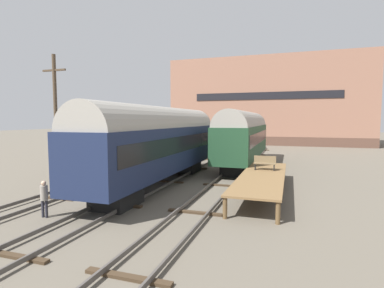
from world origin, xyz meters
name	(u,v)px	position (x,y,z in m)	size (l,w,h in m)	color
ground_plane	(146,192)	(0.00, 0.00, 0.00)	(200.00, 200.00, 0.00)	#60594C
track_left	(89,185)	(-4.05, 0.00, 0.14)	(2.60, 60.00, 0.26)	#4C4742
track_middle	(146,190)	(0.00, 0.00, 0.14)	(2.60, 60.00, 0.26)	#4C4742
track_right	(211,195)	(4.05, 0.00, 0.14)	(2.60, 60.00, 0.26)	#4C4742
train_car_navy	(160,140)	(0.00, 2.15, 2.96)	(2.92, 16.22, 5.19)	black
train_car_brown	(165,133)	(-4.05, 12.36, 3.00)	(3.10, 18.12, 5.30)	black
train_car_green	(244,135)	(4.05, 11.99, 2.91)	(2.86, 15.12, 5.10)	black
station_platform	(262,177)	(6.63, 1.97, 0.96)	(2.53, 10.78, 1.05)	brown
bench	(265,162)	(6.61, 3.96, 1.54)	(1.40, 0.40, 0.91)	brown
person_worker	(44,196)	(-2.10, -5.62, 0.99)	(0.32, 0.32, 1.65)	#282833
utility_pole	(56,118)	(-6.69, 0.22, 4.46)	(1.80, 0.24, 8.59)	#473828
warehouse_building	(267,102)	(3.99, 40.75, 7.50)	(33.74, 10.98, 15.01)	brown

